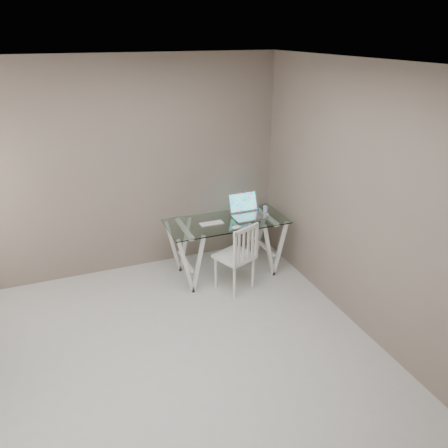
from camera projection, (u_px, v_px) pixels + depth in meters
name	position (u px, v px, depth m)	size (l,w,h in m)	color
room	(163.00, 204.00, 3.32)	(4.50, 4.52, 2.71)	#ABA9A4
desk	(226.00, 247.00, 5.60)	(1.50, 0.70, 0.75)	silver
chair	(239.00, 254.00, 5.20)	(0.52, 0.52, 0.88)	silver
laptop	(246.00, 210.00, 5.59)	(0.40, 0.37, 0.27)	#BABBBF
keyboard	(212.00, 224.00, 5.36)	(0.31, 0.13, 0.01)	silver
mouse	(236.00, 227.00, 5.22)	(0.12, 0.07, 0.04)	silver
phone_dock	(265.00, 212.00, 5.63)	(0.07, 0.07, 0.13)	white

